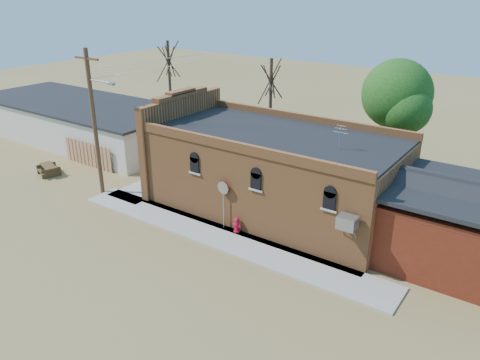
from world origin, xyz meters
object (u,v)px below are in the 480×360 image
Objects in this scene: fire_hydrant at (237,225)px; stop_sign at (223,192)px; trash_barrel at (148,188)px; brick_bar at (270,171)px; picnic_table at (49,168)px; utility_pole at (95,120)px.

fire_hydrant is 0.31× the size of stop_sign.
stop_sign is at bearing -6.77° from trash_barrel.
stop_sign is at bearing -98.88° from brick_bar.
fire_hydrant is 7.45m from trash_barrel.
fire_hydrant reaches higher than picnic_table.
fire_hydrant is 1.89m from stop_sign.
utility_pole is 4.50× the size of picnic_table.
brick_bar reaches higher than picnic_table.
utility_pole is 3.32× the size of stop_sign.
stop_sign is 1.35× the size of picnic_table.
stop_sign reaches higher than trash_barrel.
fire_hydrant is (10.09, 0.60, -4.28)m from utility_pole.
brick_bar is 7.91m from trash_barrel.
trash_barrel is at bearing -161.93° from stop_sign.
stop_sign is 14.89m from picnic_table.
utility_pole is 10.93× the size of trash_barrel.
stop_sign is 6.79m from trash_barrel.
brick_bar is at bearing 34.67° from picnic_table.
trash_barrel reaches higher than picnic_table.
trash_barrel is 8.37m from picnic_table.
utility_pole is at bearing 19.87° from picnic_table.
fire_hydrant reaches higher than trash_barrel.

